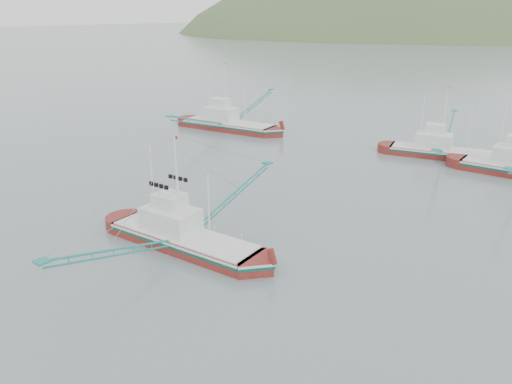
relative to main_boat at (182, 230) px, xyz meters
The scene contains 5 objects.
ground 2.76m from the main_boat, 36.44° to the left, with size 1200.00×1200.00×0.00m, color slate.
main_boat is the anchor object (origin of this frame).
bg_boat_left 43.21m from the main_boat, 127.87° to the left, with size 16.39×28.64×11.67m.
bg_boat_far 41.08m from the main_boat, 80.60° to the left, with size 14.30×24.55×10.13m.
headland_left 402.90m from the main_boat, 116.24° to the left, with size 448.00×308.00×210.00m, color #435D30.
Camera 1 is at (26.97, -26.33, 18.60)m, focal length 35.00 mm.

